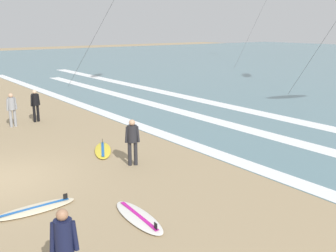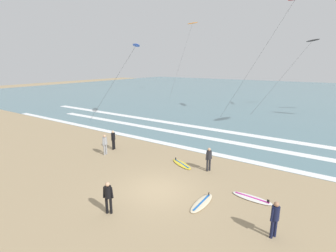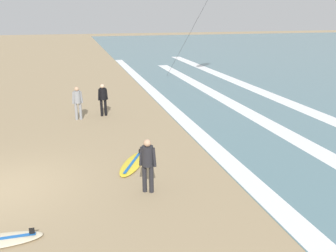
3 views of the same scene
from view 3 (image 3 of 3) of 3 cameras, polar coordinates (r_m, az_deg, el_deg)
name	(u,v)px [view 3 (image 3 of 3)]	position (r m, az deg, el deg)	size (l,w,h in m)	color
ground_plane	(5,188)	(11.52, -24.78, -9.15)	(160.00, 160.00, 0.00)	#9E8763
wave_foam_shoreline	(223,157)	(12.74, 8.95, -4.97)	(56.04, 0.74, 0.01)	white
wave_foam_mid_break	(315,150)	(14.34, 22.60, -3.55)	(46.12, 0.92, 0.01)	white
surfer_right_near	(148,161)	(9.92, -3.31, -5.66)	(0.32, 0.49, 1.60)	#232328
surfer_background_far	(78,100)	(17.28, -14.40, 4.06)	(0.32, 0.51, 1.60)	gray
surfer_left_far	(103,97)	(17.68, -10.46, 4.63)	(0.32, 0.52, 1.60)	black
surfboard_left_pile	(133,164)	(12.05, -5.73, -6.05)	(2.14, 1.49, 0.25)	yellow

